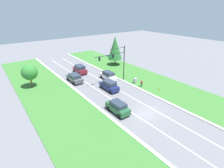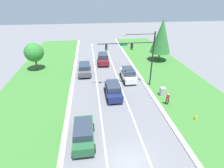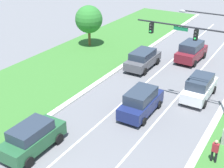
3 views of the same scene
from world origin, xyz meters
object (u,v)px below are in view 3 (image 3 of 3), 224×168
(forest_suv, at_px, (33,137))
(graphite_suv, at_px, (143,59))
(white_suv, at_px, (200,87))
(burgundy_suv, at_px, (191,51))
(navy_suv, at_px, (141,102))
(oak_near_left_tree, at_px, (89,19))
(pedestrian, at_px, (215,150))
(traffic_signal_mast, at_px, (207,47))

(forest_suv, bearing_deg, graphite_suv, 90.06)
(white_suv, xyz_separation_m, burgundy_suv, (-3.37, 8.08, 0.09))
(graphite_suv, height_order, white_suv, white_suv)
(navy_suv, bearing_deg, oak_near_left_tree, 137.88)
(pedestrian, bearing_deg, forest_suv, 30.55)
(burgundy_suv, height_order, pedestrian, burgundy_suv)
(navy_suv, relative_size, burgundy_suv, 0.97)
(burgundy_suv, bearing_deg, graphite_suv, -125.83)
(pedestrian, distance_m, oak_near_left_tree, 24.04)
(navy_suv, xyz_separation_m, pedestrian, (6.50, -2.97, -0.09))
(white_suv, distance_m, oak_near_left_tree, 17.28)
(traffic_signal_mast, distance_m, navy_suv, 6.40)
(traffic_signal_mast, relative_size, white_suv, 1.70)
(traffic_signal_mast, relative_size, pedestrian, 4.84)
(traffic_signal_mast, xyz_separation_m, oak_near_left_tree, (-16.56, 8.69, -2.06))
(white_suv, bearing_deg, forest_suv, -119.25)
(navy_suv, bearing_deg, burgundy_suv, 90.39)
(white_suv, relative_size, pedestrian, 2.86)
(white_suv, relative_size, burgundy_suv, 0.99)
(forest_suv, bearing_deg, white_suv, 60.97)
(forest_suv, xyz_separation_m, pedestrian, (10.42, 4.87, -0.09))
(traffic_signal_mast, bearing_deg, white_suv, 106.56)
(graphite_suv, distance_m, oak_near_left_tree, 9.57)
(forest_suv, bearing_deg, burgundy_suv, 79.98)
(burgundy_suv, distance_m, oak_near_left_tree, 12.82)
(graphite_suv, relative_size, white_suv, 1.06)
(oak_near_left_tree, bearing_deg, burgundy_suv, 7.67)
(forest_suv, bearing_deg, traffic_signal_mast, 53.42)
(burgundy_suv, relative_size, oak_near_left_tree, 0.96)
(forest_suv, distance_m, oak_near_left_tree, 21.17)
(traffic_signal_mast, height_order, burgundy_suv, traffic_signal_mast)
(burgundy_suv, bearing_deg, navy_suv, -86.07)
(traffic_signal_mast, xyz_separation_m, pedestrian, (2.66, -5.56, -4.51))
(traffic_signal_mast, height_order, navy_suv, traffic_signal_mast)
(pedestrian, height_order, oak_near_left_tree, oak_near_left_tree)
(navy_suv, xyz_separation_m, oak_near_left_tree, (-12.71, 11.27, 2.37))
(oak_near_left_tree, bearing_deg, white_suv, -21.95)
(burgundy_suv, relative_size, pedestrian, 2.90)
(pedestrian, bearing_deg, oak_near_left_tree, -31.04)
(navy_suv, bearing_deg, graphite_suv, 114.52)
(graphite_suv, height_order, pedestrian, graphite_suv)
(graphite_suv, bearing_deg, forest_suv, -90.40)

